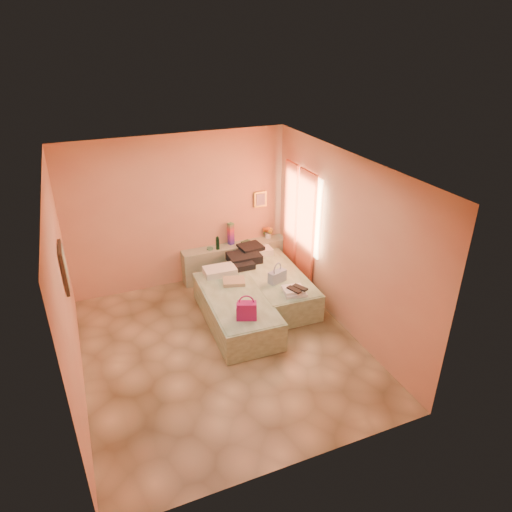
{
  "coord_description": "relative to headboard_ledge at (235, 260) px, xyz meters",
  "views": [
    {
      "loc": [
        -1.66,
        -5.33,
        4.36
      ],
      "look_at": [
        0.9,
        0.85,
        1.01
      ],
      "focal_mm": 32.0,
      "sensor_mm": 36.0,
      "label": 1
    }
  ],
  "objects": [
    {
      "name": "headboard_ledge",
      "position": [
        0.0,
        0.0,
        0.0
      ],
      "size": [
        2.05,
        0.3,
        0.65
      ],
      "primitive_type": "cube",
      "color": "#A6AC8D",
      "rests_on": "ground"
    },
    {
      "name": "blue_handbag",
      "position": [
        0.27,
        -1.36,
        0.28
      ],
      "size": [
        0.34,
        0.23,
        0.2
      ],
      "primitive_type": "cube",
      "rotation": [
        0.0,
        0.0,
        0.31
      ],
      "color": "#385486",
      "rests_on": "bed_right"
    },
    {
      "name": "room_walls",
      "position": [
        -0.77,
        -1.53,
        1.46
      ],
      "size": [
        4.02,
        4.51,
        2.81
      ],
      "color": "#EBA77D",
      "rests_on": "ground"
    },
    {
      "name": "khaki_garment",
      "position": [
        -0.43,
        -1.12,
        0.21
      ],
      "size": [
        0.43,
        0.38,
        0.06
      ],
      "primitive_type": "cube",
      "rotation": [
        0.0,
        0.0,
        -0.29
      ],
      "color": "tan",
      "rests_on": "bed_left"
    },
    {
      "name": "clothes_pile",
      "position": [
        0.08,
        -0.44,
        0.27
      ],
      "size": [
        0.64,
        0.64,
        0.19
      ],
      "primitive_type": "cube",
      "rotation": [
        0.0,
        0.0,
        -0.0
      ],
      "color": "black",
      "rests_on": "bed_right"
    },
    {
      "name": "sandal_pair",
      "position": [
        0.39,
        -1.87,
        0.29
      ],
      "size": [
        0.27,
        0.31,
        0.03
      ],
      "primitive_type": "cube",
      "rotation": [
        0.0,
        0.0,
        0.36
      ],
      "color": "black",
      "rests_on": "towel_stack"
    },
    {
      "name": "rainbow_box",
      "position": [
        -0.05,
        0.06,
        0.54
      ],
      "size": [
        0.12,
        0.12,
        0.43
      ],
      "primitive_type": "cube",
      "rotation": [
        0.0,
        0.0,
        0.28
      ],
      "color": "#B11568",
      "rests_on": "headboard_ledge"
    },
    {
      "name": "magenta_handbag",
      "position": [
        -0.61,
        -2.17,
        0.32
      ],
      "size": [
        0.34,
        0.27,
        0.28
      ],
      "primitive_type": "cube",
      "rotation": [
        0.0,
        0.0,
        -0.38
      ],
      "color": "#B11568",
      "rests_on": "bed_left"
    },
    {
      "name": "water_bottle",
      "position": [
        -0.36,
        -0.06,
        0.45
      ],
      "size": [
        0.08,
        0.08,
        0.25
      ],
      "primitive_type": "cylinder",
      "rotation": [
        0.0,
        0.0,
        -0.24
      ],
      "color": "#143721",
      "rests_on": "headboard_ledge"
    },
    {
      "name": "bed_right",
      "position": [
        0.36,
        -1.05,
        -0.08
      ],
      "size": [
        0.97,
        2.03,
        0.5
      ],
      "primitive_type": "cube",
      "rotation": [
        0.0,
        0.0,
        -0.03
      ],
      "color": "beige",
      "rests_on": "ground"
    },
    {
      "name": "green_book",
      "position": [
        0.24,
        0.0,
        0.34
      ],
      "size": [
        0.21,
        0.18,
        0.03
      ],
      "primitive_type": "cube",
      "rotation": [
        0.0,
        0.0,
        0.38
      ],
      "color": "#294C31",
      "rests_on": "headboard_ledge"
    },
    {
      "name": "ground",
      "position": [
        -0.98,
        -2.1,
        -0.33
      ],
      "size": [
        4.5,
        4.5,
        0.0
      ],
      "primitive_type": "plane",
      "color": "tan",
      "rests_on": "ground"
    },
    {
      "name": "towel_stack",
      "position": [
        0.37,
        -1.82,
        0.23
      ],
      "size": [
        0.4,
        0.36,
        0.1
      ],
      "primitive_type": "cube",
      "rotation": [
        0.0,
        0.0,
        -0.2
      ],
      "color": "white",
      "rests_on": "bed_right"
    },
    {
      "name": "bed_left",
      "position": [
        -0.54,
        -1.52,
        -0.08
      ],
      "size": [
        0.97,
        2.03,
        0.5
      ],
      "primitive_type": "cube",
      "rotation": [
        0.0,
        0.0,
        -0.03
      ],
      "color": "beige",
      "rests_on": "ground"
    },
    {
      "name": "flower_vase",
      "position": [
        0.72,
        0.06,
        0.46
      ],
      "size": [
        0.22,
        0.22,
        0.27
      ],
      "primitive_type": "cube",
      "rotation": [
        0.0,
        0.0,
        -0.06
      ],
      "color": "white",
      "rests_on": "headboard_ledge"
    },
    {
      "name": "small_dish",
      "position": [
        -0.5,
        -0.01,
        0.34
      ],
      "size": [
        0.13,
        0.13,
        0.03
      ],
      "primitive_type": "cylinder",
      "rotation": [
        0.0,
        0.0,
        0.05
      ],
      "color": "#488462",
      "rests_on": "headboard_ledge"
    }
  ]
}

